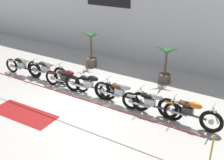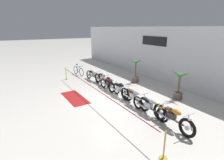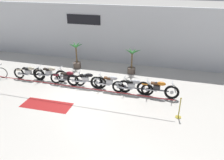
{
  "view_description": "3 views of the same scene",
  "coord_description": "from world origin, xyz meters",
  "px_view_note": "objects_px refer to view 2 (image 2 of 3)",
  "views": [
    {
      "loc": [
        6.09,
        -7.74,
        5.41
      ],
      "look_at": [
        0.62,
        1.16,
        0.6
      ],
      "focal_mm": 45.0,
      "sensor_mm": 36.0,
      "label": 1
    },
    {
      "loc": [
        8.41,
        -5.07,
        4.12
      ],
      "look_at": [
        -1.42,
        0.81,
        0.67
      ],
      "focal_mm": 28.0,
      "sensor_mm": 36.0,
      "label": 2
    },
    {
      "loc": [
        4.57,
        -10.18,
        5.9
      ],
      "look_at": [
        1.42,
        0.82,
        0.52
      ],
      "focal_mm": 35.0,
      "sensor_mm": 36.0,
      "label": 3
    }
  ],
  "objects_px": {
    "potted_palm_left_of_row": "(179,87)",
    "floor_banner": "(75,98)",
    "motorcycle_cream_0": "(93,75)",
    "motorcycle_cream_1": "(103,79)",
    "potted_palm_right_of_row": "(135,73)",
    "motorcycle_black_3": "(119,89)",
    "motorcycle_silver_5": "(149,106)",
    "stanchion_mid_left": "(164,149)",
    "bicycle": "(78,71)",
    "stanchion_far_left": "(84,83)",
    "motorcycle_orange_6": "(172,118)",
    "motorcycle_maroon_2": "(109,84)",
    "motorcycle_silver_4": "(134,97)"
  },
  "relations": [
    {
      "from": "potted_palm_right_of_row",
      "to": "potted_palm_left_of_row",
      "type": "bearing_deg",
      "value": 1.73
    },
    {
      "from": "motorcycle_maroon_2",
      "to": "potted_palm_left_of_row",
      "type": "bearing_deg",
      "value": 39.81
    },
    {
      "from": "potted_palm_left_of_row",
      "to": "stanchion_far_left",
      "type": "xyz_separation_m",
      "value": [
        -3.6,
        -4.52,
        0.01
      ]
    },
    {
      "from": "potted_palm_right_of_row",
      "to": "floor_banner",
      "type": "relative_size",
      "value": 0.75
    },
    {
      "from": "motorcycle_orange_6",
      "to": "floor_banner",
      "type": "relative_size",
      "value": 0.89
    },
    {
      "from": "stanchion_mid_left",
      "to": "motorcycle_silver_4",
      "type": "bearing_deg",
      "value": 155.72
    },
    {
      "from": "motorcycle_cream_1",
      "to": "motorcycle_maroon_2",
      "type": "relative_size",
      "value": 1.05
    },
    {
      "from": "motorcycle_black_3",
      "to": "stanchion_far_left",
      "type": "distance_m",
      "value": 2.28
    },
    {
      "from": "motorcycle_cream_0",
      "to": "motorcycle_cream_1",
      "type": "xyz_separation_m",
      "value": [
        1.36,
        0.18,
        0.01
      ]
    },
    {
      "from": "motorcycle_maroon_2",
      "to": "motorcycle_black_3",
      "type": "distance_m",
      "value": 1.23
    },
    {
      "from": "stanchion_mid_left",
      "to": "potted_palm_right_of_row",
      "type": "bearing_deg",
      "value": 148.14
    },
    {
      "from": "potted_palm_right_of_row",
      "to": "stanchion_mid_left",
      "type": "xyz_separation_m",
      "value": [
        7.08,
        -4.4,
        -0.41
      ]
    },
    {
      "from": "bicycle",
      "to": "motorcycle_cream_1",
      "type": "bearing_deg",
      "value": 8.27
    },
    {
      "from": "stanchion_far_left",
      "to": "motorcycle_orange_6",
      "type": "bearing_deg",
      "value": 16.92
    },
    {
      "from": "motorcycle_cream_1",
      "to": "stanchion_mid_left",
      "type": "relative_size",
      "value": 2.2
    },
    {
      "from": "motorcycle_cream_0",
      "to": "potted_palm_right_of_row",
      "type": "xyz_separation_m",
      "value": [
        2.08,
        2.65,
        0.29
      ]
    },
    {
      "from": "motorcycle_silver_4",
      "to": "stanchion_far_left",
      "type": "xyz_separation_m",
      "value": [
        -2.95,
        -1.71,
        0.27
      ]
    },
    {
      "from": "motorcycle_black_3",
      "to": "stanchion_mid_left",
      "type": "relative_size",
      "value": 2.28
    },
    {
      "from": "motorcycle_silver_5",
      "to": "floor_banner",
      "type": "distance_m",
      "value": 4.67
    },
    {
      "from": "motorcycle_cream_1",
      "to": "motorcycle_silver_4",
      "type": "xyz_separation_m",
      "value": [
        4.01,
        -0.22,
        -0.01
      ]
    },
    {
      "from": "potted_palm_right_of_row",
      "to": "motorcycle_cream_1",
      "type": "bearing_deg",
      "value": -106.15
    },
    {
      "from": "motorcycle_silver_5",
      "to": "stanchion_far_left",
      "type": "relative_size",
      "value": 0.22
    },
    {
      "from": "motorcycle_cream_1",
      "to": "potted_palm_right_of_row",
      "type": "height_order",
      "value": "potted_palm_right_of_row"
    },
    {
      "from": "potted_palm_left_of_row",
      "to": "stanchion_mid_left",
      "type": "bearing_deg",
      "value": -55.29
    },
    {
      "from": "floor_banner",
      "to": "stanchion_mid_left",
      "type": "bearing_deg",
      "value": 4.97
    },
    {
      "from": "potted_palm_right_of_row",
      "to": "stanchion_far_left",
      "type": "height_order",
      "value": "potted_palm_right_of_row"
    },
    {
      "from": "motorcycle_silver_4",
      "to": "bicycle",
      "type": "distance_m",
      "value": 7.73
    },
    {
      "from": "motorcycle_black_3",
      "to": "motorcycle_cream_0",
      "type": "bearing_deg",
      "value": 179.6
    },
    {
      "from": "bicycle",
      "to": "potted_palm_right_of_row",
      "type": "relative_size",
      "value": 0.88
    },
    {
      "from": "bicycle",
      "to": "motorcycle_black_3",
      "type": "bearing_deg",
      "value": 3.02
    },
    {
      "from": "motorcycle_silver_5",
      "to": "motorcycle_black_3",
      "type": "bearing_deg",
      "value": 178.67
    },
    {
      "from": "motorcycle_cream_1",
      "to": "motorcycle_silver_5",
      "type": "height_order",
      "value": "motorcycle_cream_1"
    },
    {
      "from": "motorcycle_silver_5",
      "to": "stanchion_mid_left",
      "type": "relative_size",
      "value": 2.2
    },
    {
      "from": "motorcycle_maroon_2",
      "to": "floor_banner",
      "type": "distance_m",
      "value": 2.51
    },
    {
      "from": "motorcycle_black_3",
      "to": "bicycle",
      "type": "bearing_deg",
      "value": -176.98
    },
    {
      "from": "motorcycle_orange_6",
      "to": "stanchion_mid_left",
      "type": "relative_size",
      "value": 2.18
    },
    {
      "from": "motorcycle_cream_0",
      "to": "motorcycle_cream_1",
      "type": "distance_m",
      "value": 1.38
    },
    {
      "from": "motorcycle_black_3",
      "to": "potted_palm_right_of_row",
      "type": "bearing_deg",
      "value": 124.22
    },
    {
      "from": "motorcycle_cream_1",
      "to": "potted_palm_right_of_row",
      "type": "relative_size",
      "value": 1.19
    },
    {
      "from": "motorcycle_cream_1",
      "to": "potted_palm_right_of_row",
      "type": "xyz_separation_m",
      "value": [
        0.72,
        2.47,
        0.28
      ]
    },
    {
      "from": "potted_palm_left_of_row",
      "to": "floor_banner",
      "type": "relative_size",
      "value": 0.7
    },
    {
      "from": "motorcycle_silver_5",
      "to": "motorcycle_orange_6",
      "type": "height_order",
      "value": "motorcycle_orange_6"
    },
    {
      "from": "motorcycle_cream_1",
      "to": "stanchion_mid_left",
      "type": "height_order",
      "value": "stanchion_mid_left"
    },
    {
      "from": "motorcycle_orange_6",
      "to": "potted_palm_left_of_row",
      "type": "bearing_deg",
      "value": 125.23
    },
    {
      "from": "motorcycle_cream_0",
      "to": "motorcycle_orange_6",
      "type": "xyz_separation_m",
      "value": [
        8.02,
        -0.04,
        0.01
      ]
    },
    {
      "from": "potted_palm_left_of_row",
      "to": "stanchion_far_left",
      "type": "relative_size",
      "value": 0.17
    },
    {
      "from": "bicycle",
      "to": "stanchion_far_left",
      "type": "height_order",
      "value": "stanchion_far_left"
    },
    {
      "from": "potted_palm_left_of_row",
      "to": "motorcycle_orange_6",
      "type": "bearing_deg",
      "value": -54.77
    },
    {
      "from": "motorcycle_maroon_2",
      "to": "stanchion_far_left",
      "type": "height_order",
      "value": "stanchion_far_left"
    },
    {
      "from": "motorcycle_black_3",
      "to": "stanchion_mid_left",
      "type": "bearing_deg",
      "value": -18.11
    }
  ]
}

